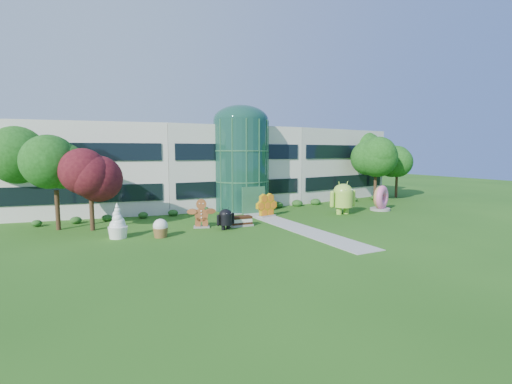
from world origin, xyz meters
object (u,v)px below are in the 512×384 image
android_black (226,218)px  android_green (343,196)px  gingerbread (201,213)px  donut (380,198)px

android_black → android_green: bearing=-5.9°
android_black → gingerbread: size_ratio=0.76×
android_black → donut: 19.05m
android_green → donut: bearing=1.9°
android_green → donut: size_ratio=1.33×
android_green → android_black: bearing=-171.2°
android_green → android_black: size_ratio=1.83×
android_black → gingerbread: (-1.49, 1.78, 0.22)m
android_black → donut: (18.97, 1.66, 0.38)m
android_green → gingerbread: size_ratio=1.39×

